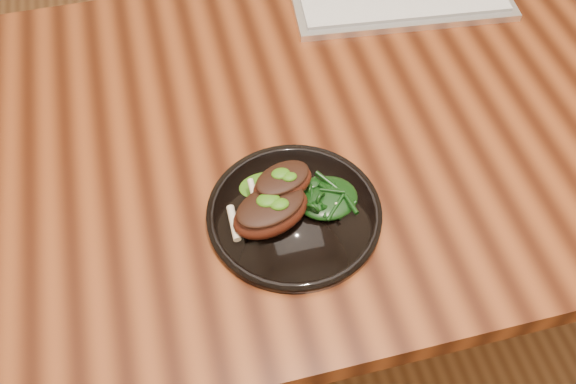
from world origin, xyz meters
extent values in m
plane|color=#523017|center=(0.00, 0.00, 0.00)|extent=(4.00, 4.00, 0.00)
cube|color=black|center=(0.00, 0.00, 0.73)|extent=(1.60, 0.80, 0.04)
cylinder|color=#3A160D|center=(0.74, 0.34, 0.35)|extent=(0.06, 0.06, 0.71)
cylinder|color=black|center=(-0.14, -0.17, 0.76)|extent=(0.25, 0.25, 0.01)
torus|color=black|center=(-0.14, -0.17, 0.76)|extent=(0.25, 0.25, 0.01)
cylinder|color=black|center=(-0.14, -0.17, 0.76)|extent=(0.16, 0.16, 0.00)
ellipsoid|color=#44180D|center=(-0.17, -0.18, 0.79)|extent=(0.13, 0.10, 0.04)
ellipsoid|color=black|center=(-0.17, -0.18, 0.80)|extent=(0.12, 0.09, 0.01)
cylinder|color=beige|center=(-0.23, -0.18, 0.78)|extent=(0.01, 0.05, 0.01)
ellipsoid|color=#1D4E08|center=(-0.17, -0.18, 0.81)|extent=(0.03, 0.02, 0.01)
ellipsoid|color=#44180D|center=(-0.15, -0.15, 0.80)|extent=(0.10, 0.08, 0.03)
ellipsoid|color=black|center=(-0.15, -0.15, 0.81)|extent=(0.09, 0.07, 0.01)
cylinder|color=beige|center=(-0.19, -0.14, 0.79)|extent=(0.01, 0.04, 0.01)
ellipsoid|color=#1D4E08|center=(-0.15, -0.15, 0.82)|extent=(0.03, 0.02, 0.01)
ellipsoid|color=#1D4E08|center=(-0.17, -0.12, 0.77)|extent=(0.07, 0.05, 0.00)
ellipsoid|color=black|center=(-0.09, -0.17, 0.77)|extent=(0.09, 0.08, 0.02)
cube|color=silver|center=(0.17, 0.23, 0.76)|extent=(0.41, 0.16, 0.01)
cube|color=white|center=(0.17, 0.23, 0.77)|extent=(0.38, 0.13, 0.01)
camera|label=1|loc=(-0.27, -0.67, 1.50)|focal=40.00mm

